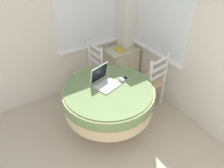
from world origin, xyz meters
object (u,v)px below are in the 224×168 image
computer_mouse (122,80)px  book_on_cabinet (120,50)px  round_dining_table (109,97)px  corner_cabinet (121,65)px  cell_phone (126,78)px  laptop (105,81)px  dining_chair_near_right_window (150,83)px  dining_chair_near_back_window (90,74)px

computer_mouse → book_on_cabinet: (0.60, 0.90, -0.11)m
round_dining_table → corner_cabinet: (0.89, 0.99, -0.28)m
corner_cabinet → cell_phone: bearing=-121.6°
computer_mouse → cell_phone: bearing=15.9°
computer_mouse → cell_phone: size_ratio=0.84×
round_dining_table → computer_mouse: size_ratio=12.41×
laptop → computer_mouse: (0.24, -0.06, -0.03)m
round_dining_table → laptop: bearing=89.3°
round_dining_table → laptop: 0.23m
dining_chair_near_right_window → book_on_cabinet: (-0.01, 0.85, 0.21)m
round_dining_table → laptop: laptop is taller
dining_chair_near_right_window → computer_mouse: bearing=-175.0°
round_dining_table → cell_phone: 0.37m
computer_mouse → corner_cabinet: bearing=55.5°
laptop → book_on_cabinet: (0.83, 0.84, -0.14)m
round_dining_table → dining_chair_near_right_window: (0.84, 0.09, -0.14)m
dining_chair_near_back_window → book_on_cabinet: bearing=8.4°
dining_chair_near_back_window → corner_cabinet: (0.73, 0.14, -0.14)m
dining_chair_near_right_window → book_on_cabinet: 0.87m
dining_chair_near_back_window → dining_chair_near_right_window: 1.01m
dining_chair_near_right_window → book_on_cabinet: size_ratio=4.94×
computer_mouse → round_dining_table: bearing=-170.0°
round_dining_table → dining_chair_near_back_window: size_ratio=1.25×
laptop → corner_cabinet: bearing=45.0°
cell_phone → corner_cabinet: (0.56, 0.92, -0.44)m
dining_chair_near_right_window → corner_cabinet: bearing=87.0°
round_dining_table → corner_cabinet: bearing=48.0°
laptop → dining_chair_near_right_window: (0.84, -0.01, -0.35)m
dining_chair_near_right_window → corner_cabinet: 0.90m
dining_chair_near_right_window → laptop: bearing=179.6°
dining_chair_near_back_window → corner_cabinet: dining_chair_near_back_window is taller
round_dining_table → dining_chair_near_back_window: dining_chair_near_back_window is taller
laptop → computer_mouse: 0.25m
computer_mouse → dining_chair_near_back_window: dining_chair_near_back_window is taller
cell_phone → dining_chair_near_right_window: bearing=3.1°
cell_phone → round_dining_table: bearing=-168.4°
round_dining_table → cell_phone: cell_phone is taller
cell_phone → dining_chair_near_back_window: (-0.17, 0.78, -0.30)m
round_dining_table → corner_cabinet: 1.35m
round_dining_table → computer_mouse: computer_mouse is taller
round_dining_table → book_on_cabinet: 1.26m
cell_phone → laptop: bearing=173.8°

